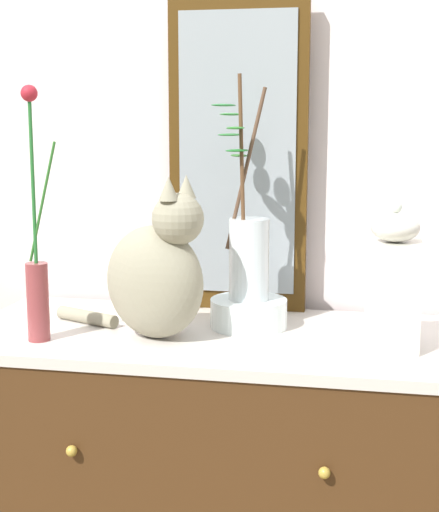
{
  "coord_description": "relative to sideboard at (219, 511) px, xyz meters",
  "views": [
    {
      "loc": [
        0.34,
        -1.71,
        1.38
      ],
      "look_at": [
        0.0,
        0.0,
        1.07
      ],
      "focal_mm": 54.84,
      "sensor_mm": 36.0,
      "label": 1
    }
  ],
  "objects": [
    {
      "name": "wall_back",
      "position": [
        0.0,
        0.34,
        0.85
      ],
      "size": [
        4.4,
        0.08,
        2.6
      ],
      "primitive_type": "cube",
      "color": "silver",
      "rests_on": "ground_plane"
    },
    {
      "name": "sideboard",
      "position": [
        0.0,
        0.0,
        0.0
      ],
      "size": [
        1.19,
        0.54,
        0.89
      ],
      "color": "#442812",
      "rests_on": "ground_plane"
    },
    {
      "name": "cat_sitting",
      "position": [
        -0.13,
        -0.07,
        0.59
      ],
      "size": [
        0.42,
        0.25,
        0.37
      ],
      "color": "gray",
      "rests_on": "sideboard"
    },
    {
      "name": "bowl_porcelain",
      "position": [
        0.06,
        0.06,
        0.48
      ],
      "size": [
        0.18,
        0.18,
        0.07
      ],
      "primitive_type": "cylinder",
      "color": "white",
      "rests_on": "sideboard"
    },
    {
      "name": "vase_slim_green",
      "position": [
        -0.38,
        -0.14,
        0.59
      ],
      "size": [
        0.08,
        0.05,
        0.56
      ],
      "color": "brown",
      "rests_on": "sideboard"
    },
    {
      "name": "vase_glass_clear",
      "position": [
        0.06,
        0.06,
        0.63
      ],
      "size": [
        0.14,
        0.18,
        0.52
      ],
      "color": "silver",
      "rests_on": "bowl_porcelain"
    },
    {
      "name": "jar_lidded_porcelain",
      "position": [
        0.39,
        -0.05,
        0.59
      ],
      "size": [
        0.11,
        0.11,
        0.32
      ],
      "color": "silver",
      "rests_on": "sideboard"
    },
    {
      "name": "mirror_leaning",
      "position": [
        -0.0,
        0.24,
        0.84
      ],
      "size": [
        0.35,
        0.03,
        0.8
      ],
      "color": "#452B0C",
      "rests_on": "sideboard"
    }
  ]
}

